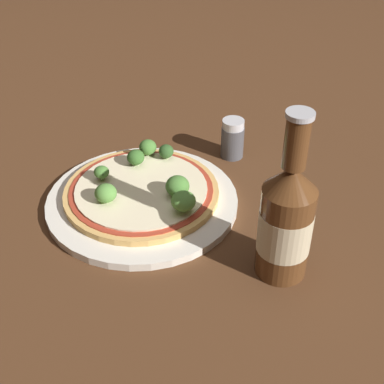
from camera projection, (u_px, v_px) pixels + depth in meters
ground_plane at (143, 197)px, 0.83m from camera, size 3.00×3.00×0.00m
plate at (142, 201)px, 0.81m from camera, size 0.29×0.29×0.01m
pizza at (141, 191)px, 0.81m from camera, size 0.24×0.24×0.01m
broccoli_floret_0 at (177, 186)px, 0.78m from camera, size 0.04×0.04×0.03m
broccoli_floret_1 at (166, 151)px, 0.86m from camera, size 0.02×0.02×0.02m
broccoli_floret_2 at (136, 157)px, 0.85m from camera, size 0.03×0.03×0.03m
broccoli_floret_3 at (102, 172)px, 0.81m from camera, size 0.02×0.02×0.02m
broccoli_floret_4 at (184, 201)px, 0.75m from camera, size 0.04×0.04×0.03m
broccoli_floret_5 at (105, 192)px, 0.77m from camera, size 0.03×0.03×0.03m
broccoli_floret_6 at (148, 147)px, 0.87m from camera, size 0.03×0.03×0.03m
beer_bottle at (286, 220)px, 0.65m from camera, size 0.07×0.07×0.23m
pepper_shaker at (233, 139)px, 0.90m from camera, size 0.04×0.04×0.07m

